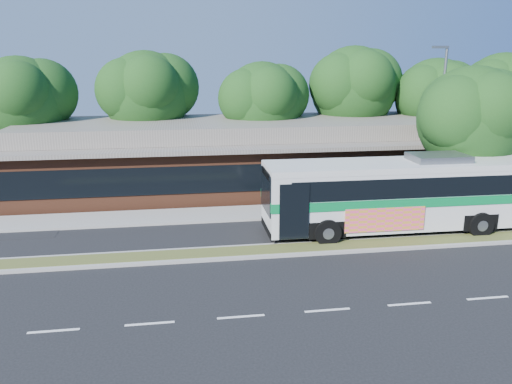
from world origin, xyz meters
TOP-DOWN VIEW (x-y plane):
  - ground at (0.00, 0.00)m, footprint 120.00×120.00m
  - median_strip at (0.00, 0.60)m, footprint 26.00×1.10m
  - sidewalk at (0.00, 6.40)m, footprint 44.00×2.60m
  - plaza_building at (0.00, 12.99)m, footprint 33.20×11.20m
  - lamp_post at (9.56, 6.00)m, footprint 0.93×0.18m
  - tree_bg_a at (-14.58, 15.14)m, footprint 6.47×5.80m
  - tree_bg_b at (-6.57, 16.14)m, footprint 6.69×6.00m
  - tree_bg_c at (1.40, 15.13)m, footprint 6.24×5.60m
  - tree_bg_d at (8.45, 16.15)m, footprint 6.91×6.20m
  - tree_bg_e at (14.42, 15.14)m, footprint 6.47×5.80m
  - tree_bg_f at (20.43, 16.14)m, footprint 6.69×6.00m
  - transit_bus at (6.06, 2.44)m, footprint 13.81×3.32m
  - sidewalk_tree at (11.42, 5.44)m, footprint 6.42×5.76m

SIDE VIEW (x-z plane):
  - ground at x=0.00m, z-range 0.00..0.00m
  - sidewalk at x=0.00m, z-range 0.00..0.12m
  - median_strip at x=0.00m, z-range 0.00..0.15m
  - plaza_building at x=0.00m, z-range -0.10..4.35m
  - transit_bus at x=6.06m, z-range 0.22..4.09m
  - lamp_post at x=9.56m, z-range 0.37..9.44m
  - sidewalk_tree at x=11.42m, z-range 1.30..9.38m
  - tree_bg_c at x=1.40m, z-range 1.46..9.72m
  - tree_bg_e at x=14.42m, z-range 1.49..10.00m
  - tree_bg_a at x=-14.58m, z-range 1.55..10.18m
  - tree_bg_f at x=20.43m, z-range 1.60..10.52m
  - tree_bg_b at x=-6.57m, z-range 1.64..10.64m
  - tree_bg_d at x=8.45m, z-range 1.73..11.10m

